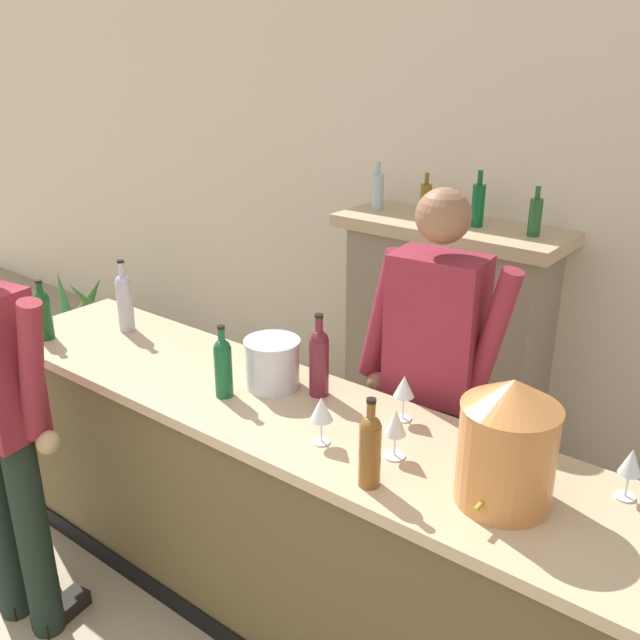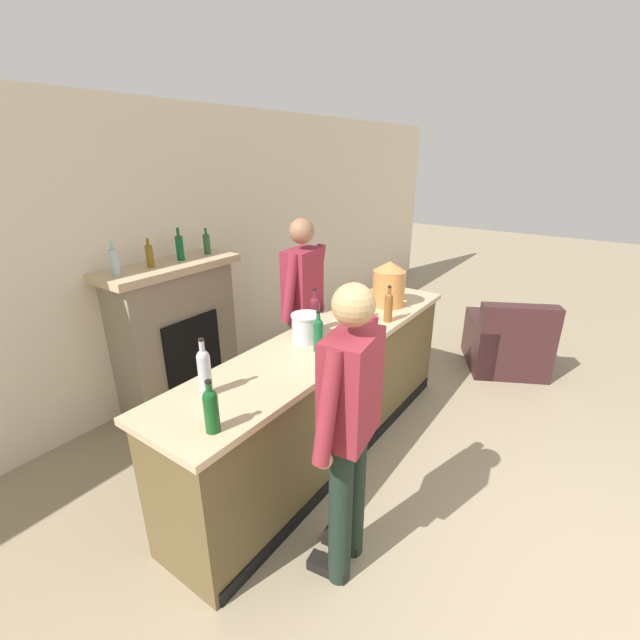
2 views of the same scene
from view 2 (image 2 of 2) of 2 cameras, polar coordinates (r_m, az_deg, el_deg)
ground_plane at (r=3.21m, az=31.80°, el=-28.72°), size 24.00×24.00×0.00m
wall_back_panel at (r=4.28m, az=-22.40°, el=7.24°), size 12.00×0.07×2.75m
bar_counter at (r=3.45m, az=0.90°, el=-10.03°), size 3.02×0.65×1.01m
fireplace_stone at (r=4.30m, az=-18.59°, el=-1.63°), size 1.28×0.52×1.68m
armchair_black at (r=5.26m, az=23.62°, el=-3.18°), size 1.10×1.08×0.85m
person_customer at (r=2.31m, az=3.88°, el=-14.06°), size 0.65×0.35×1.76m
person_bartender at (r=3.77m, az=-2.24°, el=1.25°), size 0.66×0.33×1.81m
copper_dispenser at (r=3.88m, az=9.19°, el=4.84°), size 0.30×0.33×0.41m
ice_bucket_steel at (r=3.14m, az=-1.84°, el=-0.98°), size 0.23×0.23×0.20m
wine_bottle_rose_blush at (r=2.95m, az=-0.28°, el=-1.80°), size 0.07×0.07×0.30m
wine_bottle_riesling_slim at (r=2.20m, az=-14.32°, el=-11.38°), size 0.08×0.08×0.29m
wine_bottle_port_short at (r=2.51m, az=-15.16°, el=-6.49°), size 0.07×0.07×0.35m
wine_bottle_chardonnay_pale at (r=3.29m, az=-0.71°, el=1.07°), size 0.08×0.08×0.34m
wine_bottle_cabernet_heavy at (r=3.52m, az=9.12°, el=1.88°), size 0.07×0.07×0.30m
wine_glass_front_left at (r=3.58m, az=6.29°, el=2.17°), size 0.07×0.07×0.18m
wine_glass_by_dispenser at (r=3.34m, az=5.47°, el=0.86°), size 0.08×0.08×0.18m
wine_glass_back_row at (r=4.26m, az=7.93°, el=5.23°), size 0.07×0.07×0.17m
wine_glass_near_bucket at (r=3.60m, az=2.24°, el=2.51°), size 0.08×0.08×0.18m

